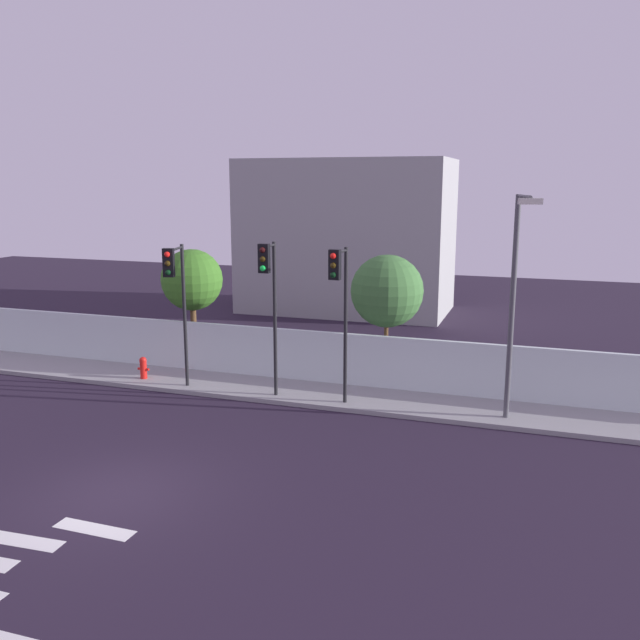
{
  "coord_description": "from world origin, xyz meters",
  "views": [
    {
      "loc": [
        9.03,
        -12.13,
        7.07
      ],
      "look_at": [
        2.78,
        6.5,
        3.01
      ],
      "focal_mm": 37.6,
      "sensor_mm": 36.0,
      "label": 1
    }
  ],
  "objects_px": {
    "traffic_light_center": "(340,294)",
    "street_lamp_curbside": "(515,290)",
    "roadside_tree_midleft": "(387,291)",
    "traffic_light_left": "(176,287)",
    "roadside_tree_leftmost": "(192,280)",
    "traffic_light_right": "(269,288)",
    "fire_hydrant": "(143,367)"
  },
  "relations": [
    {
      "from": "traffic_light_center",
      "to": "roadside_tree_leftmost",
      "type": "distance_m",
      "value": 7.93
    },
    {
      "from": "street_lamp_curbside",
      "to": "roadside_tree_leftmost",
      "type": "bearing_deg",
      "value": 165.53
    },
    {
      "from": "roadside_tree_midleft",
      "to": "traffic_light_left",
      "type": "bearing_deg",
      "value": -147.72
    },
    {
      "from": "fire_hydrant",
      "to": "roadside_tree_leftmost",
      "type": "height_order",
      "value": "roadside_tree_leftmost"
    },
    {
      "from": "traffic_light_center",
      "to": "street_lamp_curbside",
      "type": "distance_m",
      "value": 5.11
    },
    {
      "from": "street_lamp_curbside",
      "to": "fire_hydrant",
      "type": "bearing_deg",
      "value": 178.75
    },
    {
      "from": "traffic_light_center",
      "to": "fire_hydrant",
      "type": "bearing_deg",
      "value": 174.68
    },
    {
      "from": "traffic_light_left",
      "to": "street_lamp_curbside",
      "type": "relative_size",
      "value": 0.74
    },
    {
      "from": "traffic_light_left",
      "to": "roadside_tree_leftmost",
      "type": "relative_size",
      "value": 1.08
    },
    {
      "from": "traffic_light_center",
      "to": "street_lamp_curbside",
      "type": "relative_size",
      "value": 0.76
    },
    {
      "from": "traffic_light_right",
      "to": "fire_hydrant",
      "type": "relative_size",
      "value": 6.39
    },
    {
      "from": "fire_hydrant",
      "to": "roadside_tree_leftmost",
      "type": "bearing_deg",
      "value": 80.41
    },
    {
      "from": "traffic_light_right",
      "to": "roadside_tree_leftmost",
      "type": "xyz_separation_m",
      "value": [
        -4.74,
        3.54,
        -0.48
      ]
    },
    {
      "from": "fire_hydrant",
      "to": "roadside_tree_midleft",
      "type": "bearing_deg",
      "value": 19.21
    },
    {
      "from": "traffic_light_center",
      "to": "traffic_light_right",
      "type": "distance_m",
      "value": 2.33
    },
    {
      "from": "street_lamp_curbside",
      "to": "roadside_tree_leftmost",
      "type": "distance_m",
      "value": 12.57
    },
    {
      "from": "roadside_tree_leftmost",
      "to": "roadside_tree_midleft",
      "type": "bearing_deg",
      "value": -0.0
    },
    {
      "from": "street_lamp_curbside",
      "to": "roadside_tree_leftmost",
      "type": "relative_size",
      "value": 1.45
    },
    {
      "from": "traffic_light_center",
      "to": "traffic_light_left",
      "type": "bearing_deg",
      "value": -176.84
    },
    {
      "from": "roadside_tree_midleft",
      "to": "street_lamp_curbside",
      "type": "bearing_deg",
      "value": -35.32
    },
    {
      "from": "traffic_light_left",
      "to": "traffic_light_right",
      "type": "xyz_separation_m",
      "value": [
        3.13,
        0.33,
        0.08
      ]
    },
    {
      "from": "traffic_light_left",
      "to": "street_lamp_curbside",
      "type": "distance_m",
      "value": 10.58
    },
    {
      "from": "fire_hydrant",
      "to": "roadside_tree_leftmost",
      "type": "relative_size",
      "value": 0.17
    },
    {
      "from": "traffic_light_left",
      "to": "roadside_tree_leftmost",
      "type": "distance_m",
      "value": 4.21
    },
    {
      "from": "traffic_light_center",
      "to": "fire_hydrant",
      "type": "relative_size",
      "value": 6.26
    },
    {
      "from": "traffic_light_right",
      "to": "roadside_tree_leftmost",
      "type": "height_order",
      "value": "traffic_light_right"
    },
    {
      "from": "traffic_light_center",
      "to": "roadside_tree_midleft",
      "type": "distance_m",
      "value": 3.65
    },
    {
      "from": "fire_hydrant",
      "to": "roadside_tree_leftmost",
      "type": "xyz_separation_m",
      "value": [
        0.48,
        2.86,
        2.76
      ]
    },
    {
      "from": "street_lamp_curbside",
      "to": "fire_hydrant",
      "type": "distance_m",
      "value": 13.11
    },
    {
      "from": "traffic_light_center",
      "to": "street_lamp_curbside",
      "type": "bearing_deg",
      "value": 4.8
    },
    {
      "from": "traffic_light_center",
      "to": "roadside_tree_midleft",
      "type": "relative_size",
      "value": 1.08
    },
    {
      "from": "traffic_light_left",
      "to": "street_lamp_curbside",
      "type": "xyz_separation_m",
      "value": [
        10.55,
        0.73,
        0.31
      ]
    }
  ]
}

